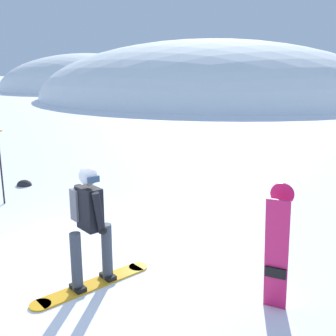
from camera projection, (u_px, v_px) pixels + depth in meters
The scene contains 7 objects.
ground_plane at pixel (82, 270), 6.06m from camera, with size 300.00×300.00×0.00m, color white.
ridge_peak_main at pixel (208, 98), 42.30m from camera, with size 35.65×32.08×11.87m.
ridge_peak_far at pixel (88, 90), 58.80m from camera, with size 25.71×23.14×10.47m.
snowboarder_main at pixel (89, 223), 5.44m from camera, with size 0.91×1.71×1.71m.
spare_snowboard at pixel (277, 249), 4.84m from camera, with size 0.28×0.28×1.64m.
piste_marker_near at pixel (0, 156), 8.82m from camera, with size 0.20×0.20×1.91m.
rock_dark at pixel (24, 185), 10.51m from camera, with size 0.41×0.35×0.29m.
Camera 1 is at (3.52, -4.45, 2.93)m, focal length 43.12 mm.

